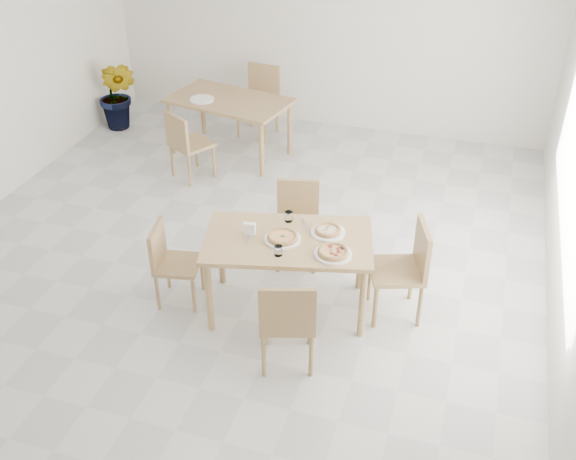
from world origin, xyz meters
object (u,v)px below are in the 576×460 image
(plate_pepperoni, at_px, (333,254))
(chair_back_s, at_px, (186,141))
(tumbler_b, at_px, (278,251))
(plate_margherita, at_px, (283,239))
(tumbler_a, at_px, (289,216))
(chair_north, at_px, (297,217))
(pizza_pepperoni, at_px, (333,252))
(pizza_mushroom, at_px, (328,230))
(napkin_holder, at_px, (250,230))
(plate_mushroom, at_px, (328,232))
(pizza_margherita, at_px, (283,237))
(main_table, at_px, (288,247))
(chair_south, at_px, (287,318))
(chair_east, at_px, (407,264))
(chair_west, at_px, (170,259))
(plate_empty, at_px, (202,99))
(potted_plant, at_px, (118,95))
(chair_back_n, at_px, (260,95))
(second_table, at_px, (229,105))

(plate_pepperoni, height_order, chair_back_s, chair_back_s)
(tumbler_b, bearing_deg, plate_margherita, 98.69)
(tumbler_a, height_order, tumbler_b, tumbler_a)
(chair_north, distance_m, pizza_pepperoni, 1.11)
(pizza_mushroom, height_order, napkin_holder, napkin_holder)
(plate_mushroom, bearing_deg, napkin_holder, -159.82)
(pizza_margherita, relative_size, pizza_mushroom, 1.22)
(pizza_pepperoni, bearing_deg, chair_back_s, 137.64)
(main_table, relative_size, chair_south, 1.80)
(chair_east, relative_size, plate_margherita, 2.92)
(chair_south, relative_size, tumbler_a, 9.40)
(tumbler_b, bearing_deg, chair_west, 176.67)
(chair_south, xyz_separation_m, tumbler_a, (-0.30, 1.00, 0.28))
(chair_north, xyz_separation_m, tumbler_b, (0.14, -1.04, 0.31))
(tumbler_b, bearing_deg, napkin_holder, 147.34)
(chair_west, relative_size, pizza_margherita, 2.21)
(chair_east, height_order, tumbler_a, chair_east)
(chair_south, bearing_deg, pizza_margherita, -86.55)
(chair_east, bearing_deg, plate_mushroom, -104.56)
(tumbler_a, bearing_deg, plate_margherita, -82.40)
(chair_east, xyz_separation_m, plate_empty, (-2.95, 2.42, 0.23))
(chair_east, height_order, potted_plant, potted_plant)
(chair_north, distance_m, potted_plant, 3.97)
(chair_east, relative_size, chair_back_n, 0.98)
(plate_empty, distance_m, potted_plant, 1.53)
(plate_margherita, relative_size, second_table, 0.19)
(pizza_margherita, bearing_deg, plate_empty, 125.42)
(chair_south, distance_m, chair_west, 1.38)
(tumbler_a, bearing_deg, chair_north, 97.74)
(chair_west, height_order, pizza_mushroom, pizza_mushroom)
(chair_north, bearing_deg, plate_pepperoni, -71.00)
(napkin_holder, bearing_deg, plate_mushroom, 10.28)
(plate_margherita, distance_m, napkin_holder, 0.30)
(chair_east, bearing_deg, pizza_pepperoni, -76.82)
(pizza_margherita, bearing_deg, chair_east, 14.60)
(chair_back_s, bearing_deg, plate_mushroom, 170.70)
(plate_margherita, xyz_separation_m, plate_pepperoni, (0.46, -0.09, 0.00))
(napkin_holder, bearing_deg, tumbler_b, -42.57)
(pizza_mushroom, distance_m, napkin_holder, 0.68)
(plate_mushroom, xyz_separation_m, tumbler_a, (-0.38, 0.09, 0.04))
(chair_west, bearing_deg, potted_plant, 25.43)
(napkin_holder, relative_size, plate_empty, 0.41)
(pizza_margherita, bearing_deg, second_table, 119.67)
(napkin_holder, distance_m, second_table, 3.12)
(napkin_holder, bearing_deg, chair_back_s, 117.49)
(plate_pepperoni, bearing_deg, chair_back_s, 137.64)
(plate_margherita, height_order, tumbler_b, tumbler_b)
(tumbler_a, height_order, second_table, tumbler_a)
(chair_west, height_order, pizza_pepperoni, pizza_pepperoni)
(pizza_pepperoni, distance_m, napkin_holder, 0.76)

